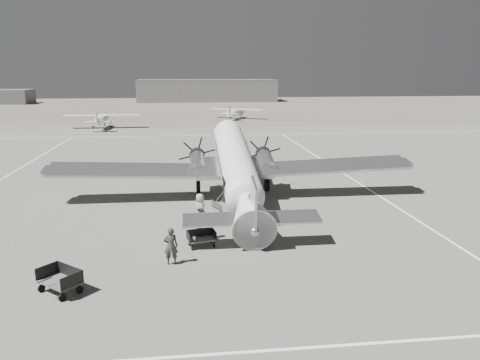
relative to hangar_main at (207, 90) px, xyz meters
name	(u,v)px	position (x,y,z in m)	size (l,w,h in m)	color
ground	(224,221)	(-5.00, -120.00, -3.30)	(260.00, 260.00, 0.00)	slate
taxi_line_near	(259,351)	(-5.00, -134.00, -3.29)	(60.00, 0.15, 0.01)	white
taxi_line_right	(407,214)	(7.00, -120.00, -3.29)	(0.15, 80.00, 0.01)	white
taxi_line_horizon	(200,135)	(-5.00, -80.00, -3.29)	(90.00, 0.15, 0.01)	white
grass_infield	(193,107)	(-5.00, -25.00, -3.30)	(260.00, 90.00, 0.01)	#636053
hangar_main	(207,90)	(0.00, 0.00, 0.00)	(42.00, 14.00, 6.60)	slate
dc3_airliner	(237,169)	(-3.79, -116.44, -0.76)	(26.72, 18.54, 5.09)	#AEAEB1
light_plane_left	(102,121)	(-20.47, -69.89, -2.04)	(12.18, 9.88, 2.53)	white
light_plane_right	(236,113)	(2.84, -56.67, -2.19)	(10.68, 8.66, 2.22)	white
baggage_cart_near	(201,239)	(-6.52, -124.23, -2.87)	(1.53, 1.08, 0.86)	#525252
baggage_cart_far	(60,281)	(-12.59, -128.85, -2.78)	(1.86, 1.31, 1.05)	#525252
ground_crew	(171,246)	(-8.05, -126.39, -2.37)	(0.67, 0.44, 1.85)	#313131
ramp_agent	(201,222)	(-6.48, -123.18, -2.31)	(0.96, 0.75, 1.98)	#B0B0AE
passenger	(200,209)	(-6.45, -120.43, -2.36)	(0.92, 0.60, 1.88)	#AAAAA8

